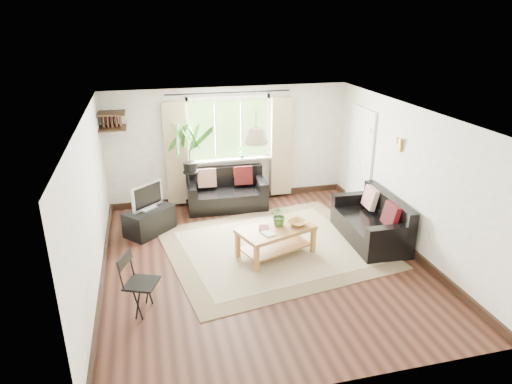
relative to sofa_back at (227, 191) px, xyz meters
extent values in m
plane|color=black|center=(0.15, -2.29, -0.38)|extent=(5.50, 5.50, 0.00)
plane|color=white|center=(0.15, -2.29, 2.02)|extent=(5.50, 5.50, 0.00)
cube|color=beige|center=(0.15, 0.46, 0.82)|extent=(5.00, 0.02, 2.40)
cube|color=beige|center=(0.15, -5.04, 0.82)|extent=(5.00, 0.02, 2.40)
cube|color=beige|center=(-2.35, -2.29, 0.82)|extent=(0.02, 5.50, 2.40)
cube|color=beige|center=(2.65, -2.29, 0.82)|extent=(0.02, 5.50, 2.40)
cube|color=beige|center=(0.45, -1.91, -0.37)|extent=(3.91, 3.50, 0.02)
cube|color=silver|center=(2.62, -0.59, 0.62)|extent=(0.06, 0.96, 2.06)
imported|color=#386127|center=(0.51, -2.07, 0.30)|extent=(0.32, 0.28, 0.35)
imported|color=olive|center=(0.79, -2.15, 0.16)|extent=(0.43, 0.43, 0.08)
imported|color=silver|center=(0.16, -2.36, 0.13)|extent=(0.23, 0.27, 0.02)
imported|color=brown|center=(0.15, -2.11, 0.13)|extent=(0.21, 0.25, 0.02)
cube|color=black|center=(-1.58, -0.80, -0.14)|extent=(0.98, 0.95, 0.47)
imported|color=#2D6023|center=(0.40, 0.34, 0.69)|extent=(0.14, 0.10, 0.27)
camera|label=1|loc=(-1.50, -8.58, 3.38)|focal=32.00mm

